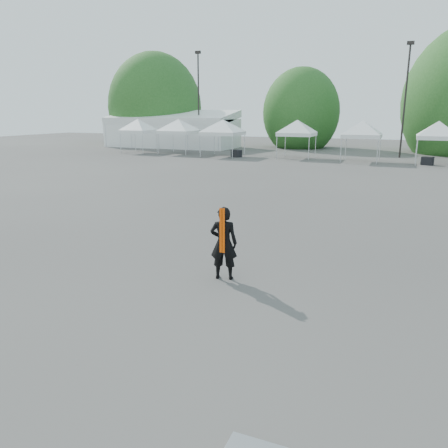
% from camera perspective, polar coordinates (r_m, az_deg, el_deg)
% --- Properties ---
extents(ground, '(120.00, 120.00, 0.00)m').
position_cam_1_polar(ground, '(11.88, 2.98, -5.18)').
color(ground, '#474442').
rests_on(ground, ground).
extents(marquee, '(15.00, 6.25, 4.23)m').
position_cam_1_polar(marquee, '(52.36, -6.82, 12.11)').
color(marquee, white).
rests_on(marquee, ground).
extents(light_pole_west, '(0.60, 0.25, 10.30)m').
position_cam_1_polar(light_pole_west, '(49.60, -3.35, 16.46)').
color(light_pole_west, black).
rests_on(light_pole_west, ground).
extents(light_pole_east, '(0.60, 0.25, 9.80)m').
position_cam_1_polar(light_pole_east, '(42.57, 22.64, 15.42)').
color(light_pole_east, black).
rests_on(light_pole_east, ground).
extents(tree_far_w, '(4.80, 4.80, 7.30)m').
position_cam_1_polar(tree_far_w, '(56.94, -8.99, 14.80)').
color(tree_far_w, '#382314').
rests_on(tree_far_w, ground).
extents(tree_mid_w, '(4.16, 4.16, 6.33)m').
position_cam_1_polar(tree_mid_w, '(51.89, 10.03, 14.14)').
color(tree_mid_w, '#382314').
rests_on(tree_mid_w, ground).
extents(tent_a, '(3.95, 3.95, 3.88)m').
position_cam_1_polar(tent_a, '(45.71, -11.19, 12.99)').
color(tent_a, silver).
rests_on(tent_a, ground).
extents(tent_b, '(4.56, 4.56, 3.88)m').
position_cam_1_polar(tent_b, '(43.82, -5.96, 13.13)').
color(tent_b, silver).
rests_on(tent_b, ground).
extents(tent_c, '(4.72, 4.72, 3.88)m').
position_cam_1_polar(tent_c, '(40.88, -0.15, 13.12)').
color(tent_c, silver).
rests_on(tent_c, ground).
extents(tent_d, '(4.29, 4.29, 3.88)m').
position_cam_1_polar(tent_d, '(39.89, 9.56, 12.89)').
color(tent_d, silver).
rests_on(tent_d, ground).
extents(tent_e, '(4.24, 4.24, 3.88)m').
position_cam_1_polar(tent_e, '(38.03, 17.68, 12.36)').
color(tent_e, silver).
rests_on(tent_e, ground).
extents(tent_f, '(4.16, 4.16, 3.88)m').
position_cam_1_polar(tent_f, '(37.95, 26.25, 11.58)').
color(tent_f, silver).
rests_on(tent_f, ground).
extents(man, '(0.75, 0.58, 1.81)m').
position_cam_1_polar(man, '(10.55, -0.04, -2.51)').
color(man, black).
rests_on(man, ground).
extents(crate_west, '(1.01, 0.91, 0.64)m').
position_cam_1_polar(crate_west, '(40.28, 1.63, 9.20)').
color(crate_west, black).
rests_on(crate_west, ground).
extents(crate_mid, '(0.97, 0.85, 0.63)m').
position_cam_1_polar(crate_mid, '(37.56, 25.03, 7.48)').
color(crate_mid, black).
rests_on(crate_mid, ground).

